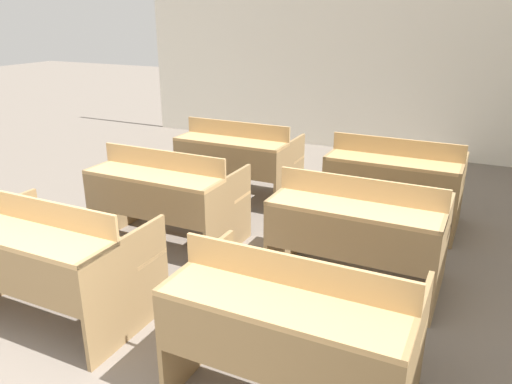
# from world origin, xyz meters

# --- Properties ---
(wall_back) EXTENTS (6.87, 0.06, 3.13)m
(wall_back) POSITION_xyz_m (0.00, 6.76, 1.56)
(wall_back) COLOR white
(wall_back) RESTS_ON ground_plane
(bench_front_left) EXTENTS (1.18, 0.77, 0.84)m
(bench_front_left) POSITION_xyz_m (-0.62, 1.68, 0.45)
(bench_front_left) COLOR #95774D
(bench_front_left) RESTS_ON ground_plane
(bench_front_right) EXTENTS (1.18, 0.77, 0.84)m
(bench_front_right) POSITION_xyz_m (1.05, 1.66, 0.45)
(bench_front_right) COLOR olive
(bench_front_right) RESTS_ON ground_plane
(bench_second_left) EXTENTS (1.18, 0.77, 0.84)m
(bench_second_left) POSITION_xyz_m (-0.63, 2.94, 0.45)
(bench_second_left) COLOR #97794E
(bench_second_left) RESTS_ON ground_plane
(bench_second_right) EXTENTS (1.18, 0.77, 0.84)m
(bench_second_right) POSITION_xyz_m (1.03, 2.95, 0.45)
(bench_second_right) COLOR #997B51
(bench_second_right) RESTS_ON ground_plane
(bench_third_left) EXTENTS (1.18, 0.77, 0.84)m
(bench_third_left) POSITION_xyz_m (-0.60, 4.21, 0.45)
(bench_third_left) COLOR #94764B
(bench_third_left) RESTS_ON ground_plane
(bench_third_right) EXTENTS (1.18, 0.77, 0.84)m
(bench_third_right) POSITION_xyz_m (1.04, 4.20, 0.45)
(bench_third_right) COLOR olive
(bench_third_right) RESTS_ON ground_plane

